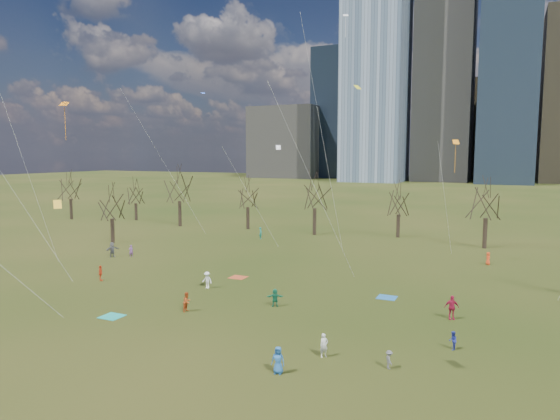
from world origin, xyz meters
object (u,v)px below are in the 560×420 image
at_px(blanket_navy, 387,297).
at_px(blanket_crimson, 238,277).
at_px(blanket_teal, 112,316).
at_px(person_2, 187,302).
at_px(person_1, 324,345).
at_px(person_4, 101,273).
at_px(person_0, 278,360).

xyz_separation_m(blanket_navy, blanket_crimson, (-15.03, 0.82, 0.00)).
height_order(blanket_teal, person_2, person_2).
bearing_deg(person_1, person_4, 113.90).
bearing_deg(person_4, blanket_teal, -171.03).
height_order(blanket_navy, person_4, person_4).
bearing_deg(blanket_teal, person_0, -13.35).
bearing_deg(blanket_crimson, person_1, -46.19).
height_order(blanket_teal, person_4, person_4).
height_order(blanket_navy, blanket_crimson, same).
distance_m(person_0, person_4, 26.81).
height_order(blanket_crimson, person_4, person_4).
bearing_deg(person_1, person_2, 114.67).
bearing_deg(person_1, person_0, -164.21).
height_order(person_0, person_1, person_0).
bearing_deg(person_2, person_1, -106.25).
bearing_deg(person_4, blanket_navy, -116.62).
relative_size(blanket_navy, blanket_crimson, 1.00).
height_order(person_1, person_4, person_4).
bearing_deg(blanket_crimson, person_2, -81.50).
distance_m(blanket_teal, person_0, 16.00).
bearing_deg(person_0, blanket_teal, 159.94).
bearing_deg(blanket_teal, person_1, -1.51).
distance_m(blanket_teal, blanket_navy, 22.46).
distance_m(person_1, person_4, 27.08).
distance_m(blanket_navy, person_2, 16.86).
relative_size(blanket_crimson, person_4, 1.05).
bearing_deg(person_4, person_2, -147.54).
xyz_separation_m(person_2, person_4, (-13.13, 4.38, -0.01)).
bearing_deg(person_0, blanket_crimson, 118.36).
bearing_deg(person_2, person_0, -121.91).
bearing_deg(blanket_teal, person_4, 138.05).
relative_size(person_1, person_2, 0.95).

